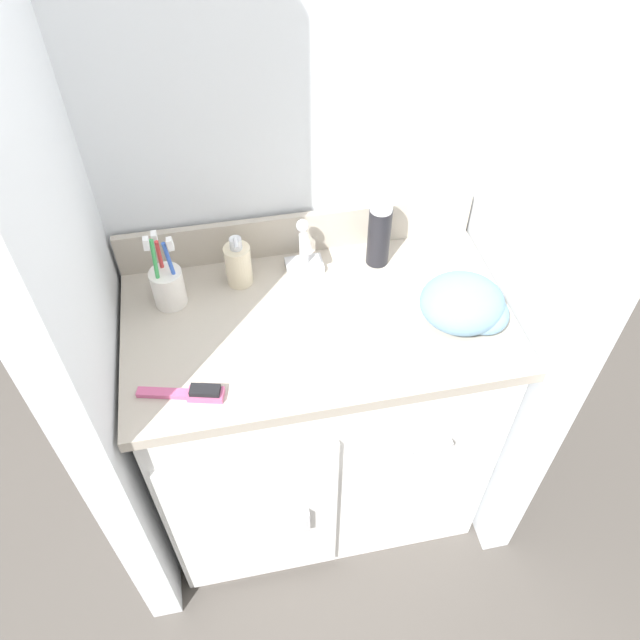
# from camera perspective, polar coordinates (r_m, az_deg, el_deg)

# --- Properties ---
(ground_plane) EXTENTS (6.00, 6.00, 0.00)m
(ground_plane) POSITION_cam_1_polar(r_m,az_deg,el_deg) (2.09, -0.14, -15.33)
(ground_plane) COLOR #4C4742
(wall_back) EXTENTS (1.06, 0.08, 2.20)m
(wall_back) POSITION_cam_1_polar(r_m,az_deg,el_deg) (1.47, -2.59, 16.22)
(wall_back) COLOR silver
(wall_back) RESTS_ON ground_plane
(wall_left) EXTENTS (0.08, 0.58, 2.20)m
(wall_left) POSITION_cam_1_polar(r_m,az_deg,el_deg) (1.25, -23.01, 5.69)
(wall_left) COLOR silver
(wall_left) RESTS_ON ground_plane
(wall_right) EXTENTS (0.08, 0.58, 2.20)m
(wall_right) POSITION_cam_1_polar(r_m,az_deg,el_deg) (1.38, 20.47, 11.04)
(wall_right) COLOR silver
(wall_right) RESTS_ON ground_plane
(vanity) EXTENTS (0.88, 0.51, 0.82)m
(vanity) POSITION_cam_1_polar(r_m,az_deg,el_deg) (1.72, -0.20, -8.84)
(vanity) COLOR white
(vanity) RESTS_ON ground_plane
(backsplash) EXTENTS (0.88, 0.02, 0.11)m
(backsplash) POSITION_cam_1_polar(r_m,az_deg,el_deg) (1.55, -1.95, 7.96)
(backsplash) COLOR #B2A899
(backsplash) RESTS_ON vanity
(sink_faucet) EXTENTS (0.09, 0.09, 0.14)m
(sink_faucet) POSITION_cam_1_polar(r_m,az_deg,el_deg) (1.50, -1.46, 6.07)
(sink_faucet) COLOR silver
(sink_faucet) RESTS_ON vanity
(toothbrush_cup) EXTENTS (0.07, 0.07, 0.21)m
(toothbrush_cup) POSITION_cam_1_polar(r_m,az_deg,el_deg) (1.45, -13.75, 3.13)
(toothbrush_cup) COLOR white
(toothbrush_cup) RESTS_ON vanity
(soap_dispenser) EXTENTS (0.06, 0.07, 0.14)m
(soap_dispenser) POSITION_cam_1_polar(r_m,az_deg,el_deg) (1.47, -7.48, 5.11)
(soap_dispenser) COLOR beige
(soap_dispenser) RESTS_ON vanity
(shaving_cream_can) EXTENTS (0.06, 0.06, 0.18)m
(shaving_cream_can) POSITION_cam_1_polar(r_m,az_deg,el_deg) (1.50, 5.43, 7.91)
(shaving_cream_can) COLOR black
(shaving_cream_can) RESTS_ON vanity
(hairbrush) EXTENTS (0.18, 0.07, 0.03)m
(hairbrush) POSITION_cam_1_polar(r_m,az_deg,el_deg) (1.29, -11.56, -6.56)
(hairbrush) COLOR #C1517F
(hairbrush) RESTS_ON vanity
(hand_towel) EXTENTS (0.19, 0.18, 0.10)m
(hand_towel) POSITION_cam_1_polar(r_m,az_deg,el_deg) (1.41, 13.29, 1.36)
(hand_towel) COLOR #6B8EA8
(hand_towel) RESTS_ON vanity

